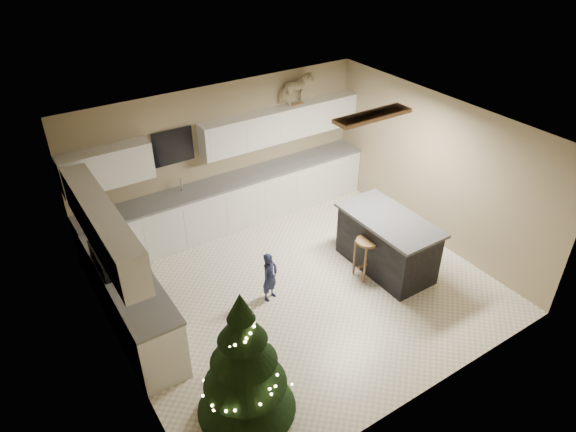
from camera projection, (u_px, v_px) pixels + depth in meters
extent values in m
plane|color=beige|center=(300.00, 287.00, 8.10)|extent=(5.50, 5.50, 0.00)
cube|color=#90805F|center=(222.00, 155.00, 9.17)|extent=(5.50, 0.02, 2.60)
cube|color=#90805F|center=(430.00, 321.00, 5.64)|extent=(5.50, 0.02, 2.60)
cube|color=#90805F|center=(112.00, 286.00, 6.13)|extent=(0.02, 5.00, 2.60)
cube|color=#90805F|center=(435.00, 170.00, 8.67)|extent=(0.02, 5.00, 2.60)
cube|color=silver|center=(303.00, 135.00, 6.71)|extent=(5.50, 5.00, 0.02)
cube|color=brown|center=(373.00, 116.00, 7.40)|extent=(1.25, 0.32, 0.06)
cube|color=white|center=(373.00, 118.00, 7.42)|extent=(1.15, 0.24, 0.02)
cube|color=silver|center=(233.00, 203.00, 9.41)|extent=(5.48, 0.60, 0.90)
cube|color=silver|center=(131.00, 302.00, 7.15)|extent=(0.60, 2.60, 0.90)
cube|color=slate|center=(232.00, 181.00, 9.15)|extent=(5.48, 0.62, 0.04)
cube|color=slate|center=(126.00, 275.00, 6.90)|extent=(0.62, 2.60, 0.04)
cube|color=silver|center=(106.00, 167.00, 7.89)|extent=(1.40, 0.35, 0.60)
cube|color=silver|center=(282.00, 124.00, 9.36)|extent=(3.20, 0.35, 0.60)
cube|color=silver|center=(102.00, 226.00, 6.51)|extent=(0.35, 2.60, 0.60)
cube|color=black|center=(173.00, 147.00, 8.52)|extent=(0.70, 0.04, 0.60)
cube|color=#99999E|center=(185.00, 195.00, 8.76)|extent=(0.55, 0.40, 0.06)
cylinder|color=#99999E|center=(181.00, 185.00, 8.74)|extent=(0.03, 0.03, 0.24)
cube|color=black|center=(126.00, 289.00, 7.37)|extent=(0.64, 0.75, 0.90)
cube|color=black|center=(100.00, 262.00, 6.94)|extent=(0.10, 0.75, 0.30)
cube|color=black|center=(387.00, 244.00, 8.31)|extent=(0.80, 1.60, 0.90)
cube|color=black|center=(390.00, 220.00, 8.06)|extent=(0.90, 1.70, 0.05)
cylinder|color=brown|center=(368.00, 241.00, 8.00)|extent=(0.36, 0.36, 0.04)
cylinder|color=brown|center=(365.00, 266.00, 8.04)|extent=(0.04, 0.04, 0.65)
cylinder|color=brown|center=(377.00, 260.00, 8.16)|extent=(0.04, 0.04, 0.65)
cylinder|color=brown|center=(354.00, 258.00, 8.22)|extent=(0.04, 0.04, 0.65)
cylinder|color=brown|center=(367.00, 252.00, 8.34)|extent=(0.04, 0.04, 0.65)
cube|color=brown|center=(365.00, 265.00, 8.25)|extent=(0.28, 0.03, 0.03)
cylinder|color=#3F2816|center=(247.00, 409.00, 6.05)|extent=(0.10, 0.10, 0.26)
cone|color=black|center=(246.00, 390.00, 5.86)|extent=(1.16, 1.16, 0.60)
cone|color=black|center=(244.00, 367.00, 5.66)|extent=(0.95, 0.95, 0.51)
cone|color=black|center=(243.00, 345.00, 5.48)|extent=(0.75, 0.75, 0.47)
cone|color=black|center=(242.00, 325.00, 5.32)|extent=(0.55, 0.55, 0.43)
cone|color=black|center=(240.00, 306.00, 5.18)|extent=(0.31, 0.31, 0.34)
sphere|color=#FFD88C|center=(290.00, 382.00, 6.28)|extent=(0.03, 0.03, 0.03)
sphere|color=#FFD88C|center=(280.00, 372.00, 6.37)|extent=(0.03, 0.03, 0.03)
sphere|color=#FFD88C|center=(268.00, 365.00, 6.42)|extent=(0.03, 0.03, 0.03)
sphere|color=#FFD88C|center=(255.00, 361.00, 6.42)|extent=(0.03, 0.03, 0.03)
sphere|color=#FFD88C|center=(242.00, 360.00, 6.39)|extent=(0.03, 0.03, 0.03)
sphere|color=#FFD88C|center=(229.00, 362.00, 6.32)|extent=(0.03, 0.03, 0.03)
sphere|color=#FFD88C|center=(218.00, 367.00, 6.22)|extent=(0.03, 0.03, 0.03)
sphere|color=#FFD88C|center=(209.00, 373.00, 6.09)|extent=(0.03, 0.03, 0.03)
sphere|color=#FFD88C|center=(204.00, 381.00, 5.96)|extent=(0.03, 0.03, 0.03)
sphere|color=#FFD88C|center=(202.00, 389.00, 5.81)|extent=(0.03, 0.03, 0.03)
sphere|color=#FFD88C|center=(203.00, 398.00, 5.68)|extent=(0.03, 0.03, 0.03)
sphere|color=#FFD88C|center=(209.00, 405.00, 5.56)|extent=(0.03, 0.03, 0.03)
sphere|color=#FFD88C|center=(217.00, 410.00, 5.47)|extent=(0.03, 0.03, 0.03)
sphere|color=#FFD88C|center=(228.00, 412.00, 5.41)|extent=(0.03, 0.03, 0.03)
sphere|color=#FFD88C|center=(240.00, 411.00, 5.38)|extent=(0.03, 0.03, 0.03)
sphere|color=#FFD88C|center=(252.00, 407.00, 5.38)|extent=(0.03, 0.03, 0.03)
sphere|color=#FFD88C|center=(262.00, 400.00, 5.41)|extent=(0.03, 0.03, 0.03)
sphere|color=#FFD88C|center=(271.00, 392.00, 5.46)|extent=(0.03, 0.03, 0.03)
sphere|color=#FFD88C|center=(276.00, 382.00, 5.53)|extent=(0.03, 0.03, 0.03)
sphere|color=#FFD88C|center=(278.00, 371.00, 5.61)|extent=(0.03, 0.03, 0.03)
sphere|color=#FFD88C|center=(278.00, 361.00, 5.68)|extent=(0.03, 0.03, 0.03)
sphere|color=#FFD88C|center=(274.00, 353.00, 5.75)|extent=(0.03, 0.03, 0.03)
sphere|color=#FFD88C|center=(269.00, 345.00, 5.80)|extent=(0.03, 0.03, 0.03)
sphere|color=#FFD88C|center=(261.00, 339.00, 5.82)|extent=(0.03, 0.03, 0.03)
sphere|color=#FFD88C|center=(253.00, 335.00, 5.83)|extent=(0.03, 0.03, 0.03)
sphere|color=#FFD88C|center=(245.00, 333.00, 5.81)|extent=(0.03, 0.03, 0.03)
sphere|color=#FFD88C|center=(237.00, 333.00, 5.77)|extent=(0.03, 0.03, 0.03)
sphere|color=#FFD88C|center=(230.00, 334.00, 5.71)|extent=(0.03, 0.03, 0.03)
sphere|color=#FFD88C|center=(225.00, 336.00, 5.64)|extent=(0.03, 0.03, 0.03)
sphere|color=#FFD88C|center=(221.00, 338.00, 5.56)|extent=(0.03, 0.03, 0.03)
sphere|color=#FFD88C|center=(219.00, 341.00, 5.48)|extent=(0.03, 0.03, 0.03)
sphere|color=#FFD88C|center=(220.00, 344.00, 5.40)|extent=(0.03, 0.03, 0.03)
sphere|color=#FFD88C|center=(222.00, 346.00, 5.33)|extent=(0.03, 0.03, 0.03)
sphere|color=#FFD88C|center=(226.00, 347.00, 5.28)|extent=(0.03, 0.03, 0.03)
sphere|color=#FFD88C|center=(231.00, 347.00, 5.23)|extent=(0.03, 0.03, 0.03)
sphere|color=#FFD88C|center=(237.00, 345.00, 5.21)|extent=(0.03, 0.03, 0.03)
sphere|color=#FFD88C|center=(242.00, 342.00, 5.20)|extent=(0.03, 0.03, 0.03)
sphere|color=#FFD88C|center=(247.00, 338.00, 5.20)|extent=(0.03, 0.03, 0.03)
sphere|color=#FFD88C|center=(250.00, 333.00, 5.21)|extent=(0.03, 0.03, 0.03)
sphere|color=#FFD88C|center=(253.00, 328.00, 5.22)|extent=(0.03, 0.03, 0.03)
sphere|color=#FFD88C|center=(253.00, 323.00, 5.24)|extent=(0.03, 0.03, 0.03)
sphere|color=#FFD88C|center=(253.00, 318.00, 5.26)|extent=(0.03, 0.03, 0.03)
sphere|color=#FFD88C|center=(252.00, 313.00, 5.27)|extent=(0.03, 0.03, 0.03)
sphere|color=#FFD88C|center=(249.00, 309.00, 5.27)|extent=(0.03, 0.03, 0.03)
sphere|color=#FFD88C|center=(247.00, 306.00, 5.26)|extent=(0.03, 0.03, 0.03)
sphere|color=#FFD88C|center=(244.00, 303.00, 5.25)|extent=(0.03, 0.03, 0.03)
sphere|color=#FFD88C|center=(242.00, 301.00, 5.22)|extent=(0.03, 0.03, 0.03)
sphere|color=#FFD88C|center=(240.00, 299.00, 5.20)|extent=(0.03, 0.03, 0.03)
sphere|color=silver|center=(284.00, 378.00, 6.18)|extent=(0.06, 0.06, 0.06)
sphere|color=silver|center=(209.00, 378.00, 6.01)|extent=(0.06, 0.06, 0.06)
sphere|color=silver|center=(253.00, 413.00, 5.45)|extent=(0.06, 0.06, 0.06)
sphere|color=silver|center=(267.00, 354.00, 5.96)|extent=(0.06, 0.06, 0.06)
sphere|color=silver|center=(215.00, 364.00, 5.65)|extent=(0.06, 0.06, 0.06)
sphere|color=silver|center=(256.00, 373.00, 5.38)|extent=(0.06, 0.06, 0.06)
sphere|color=silver|center=(251.00, 333.00, 5.67)|extent=(0.06, 0.06, 0.06)
sphere|color=silver|center=(226.00, 341.00, 5.38)|extent=(0.06, 0.06, 0.06)
sphere|color=silver|center=(251.00, 334.00, 5.28)|extent=(0.06, 0.06, 0.06)
sphere|color=silver|center=(242.00, 313.00, 5.33)|extent=(0.06, 0.06, 0.06)
sphere|color=silver|center=(238.00, 309.00, 5.18)|extent=(0.06, 0.06, 0.06)
imported|color=#16193C|center=(270.00, 277.00, 7.68)|extent=(0.35, 0.29, 0.82)
cube|color=brown|center=(298.00, 104.00, 9.32)|extent=(0.25, 0.02, 0.02)
cube|color=brown|center=(296.00, 103.00, 9.38)|extent=(0.25, 0.02, 0.02)
imported|color=#C8B788|center=(297.00, 89.00, 9.20)|extent=(0.68, 0.41, 0.53)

